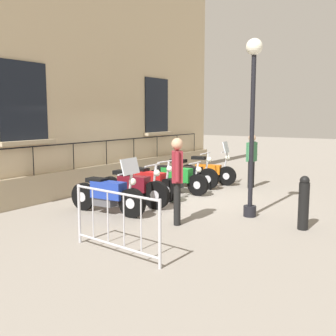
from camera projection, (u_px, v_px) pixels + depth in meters
The scene contains 13 objects.
ground_plane at pixel (173, 197), 10.97m from camera, with size 60.00×60.00×0.00m, color gray.
building_facade at pixel (95, 72), 12.04m from camera, with size 0.82×12.70×7.28m.
motorcycle_blue at pixel (108, 194), 9.11m from camera, with size 2.06×0.71×1.31m.
motorcycle_maroon at pixel (133, 189), 9.89m from camera, with size 2.07×0.66×1.07m.
motorcycle_red at pixel (149, 183), 10.80m from camera, with size 2.04×0.64×1.06m.
motorcycle_green at pixel (176, 178), 11.52m from camera, with size 2.09×0.68×0.93m.
motorcycle_black at pixel (187, 174), 12.40m from camera, with size 2.05×0.74×1.11m.
motorcycle_orange at pixel (208, 171), 13.00m from camera, with size 1.92×0.60×1.40m.
lamppost at pixel (253, 111), 8.62m from camera, with size 0.35×0.35×3.85m.
crowd_barrier at pixel (116, 221), 6.43m from camera, with size 1.92×0.26×1.05m.
bollard at pixel (304, 203), 7.85m from camera, with size 0.21×0.21×1.07m.
pedestrian_standing at pixel (177, 175), 8.17m from camera, with size 0.38×0.46×1.79m.
pedestrian_walking at pixel (252, 158), 12.29m from camera, with size 0.22×0.53×1.66m.
Camera 1 is at (5.85, -9.04, 2.26)m, focal length 42.85 mm.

